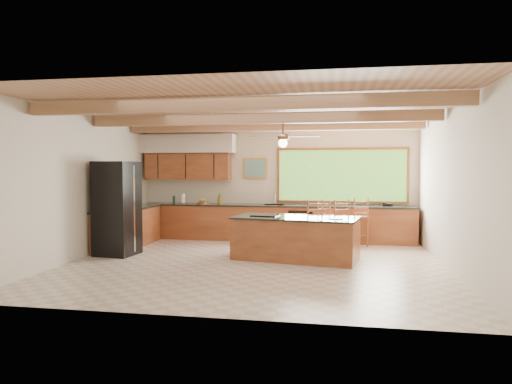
# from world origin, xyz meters

# --- Properties ---
(ground) EXTENTS (7.20, 7.20, 0.00)m
(ground) POSITION_xyz_m (0.00, 0.00, 0.00)
(ground) COLOR beige
(ground) RESTS_ON ground
(room_shell) EXTENTS (7.27, 6.54, 3.02)m
(room_shell) POSITION_xyz_m (-0.17, 0.65, 2.21)
(room_shell) COLOR beige
(room_shell) RESTS_ON ground
(counter_run) EXTENTS (7.12, 3.10, 1.23)m
(counter_run) POSITION_xyz_m (-0.82, 2.52, 0.46)
(counter_run) COLOR brown
(counter_run) RESTS_ON ground
(island) EXTENTS (2.65, 1.58, 0.89)m
(island) POSITION_xyz_m (0.76, 0.60, 0.44)
(island) COLOR brown
(island) RESTS_ON ground
(refrigerator) EXTENTS (0.85, 0.83, 2.00)m
(refrigerator) POSITION_xyz_m (-3.05, 0.40, 1.00)
(refrigerator) COLOR black
(refrigerator) RESTS_ON ground
(bar_stool_a) EXTENTS (0.52, 0.52, 1.16)m
(bar_stool_a) POSITION_xyz_m (1.05, 1.62, 0.69)
(bar_stool_a) COLOR brown
(bar_stool_a) RESTS_ON ground
(bar_stool_b) EXTENTS (0.52, 0.53, 1.10)m
(bar_stool_b) POSITION_xyz_m (1.36, 2.34, 0.65)
(bar_stool_b) COLOR brown
(bar_stool_b) RESTS_ON ground
(bar_stool_c) EXTENTS (0.55, 0.55, 1.16)m
(bar_stool_c) POSITION_xyz_m (1.61, 1.70, 0.69)
(bar_stool_c) COLOR brown
(bar_stool_c) RESTS_ON ground
(bar_stool_d) EXTENTS (0.52, 0.52, 1.17)m
(bar_stool_d) POSITION_xyz_m (2.09, 2.39, 0.69)
(bar_stool_d) COLOR brown
(bar_stool_d) RESTS_ON ground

